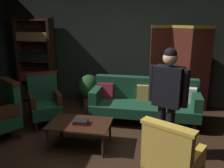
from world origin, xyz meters
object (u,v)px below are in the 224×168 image
velvet_couch (145,100)px  armchair_wing_right (3,112)px  potted_plant (89,89)px  standing_figure (168,95)px  bookshelf (36,59)px  book_black_cloth (81,121)px  armchair_gilt_accent (172,164)px  coffee_table (80,125)px  book_red_leather (81,123)px  folding_screen (180,68)px  armchair_wing_left (45,101)px

velvet_couch → armchair_wing_right: (-2.39, -1.18, 0.04)m
potted_plant → standing_figure: bearing=-46.7°
bookshelf → book_black_cloth: 2.71m
book_black_cloth → velvet_couch: bearing=52.4°
book_black_cloth → armchair_gilt_accent: bearing=-34.2°
coffee_table → book_red_leather: 0.08m
folding_screen → potted_plant: bearing=-172.8°
bookshelf → coffee_table: bearing=-48.5°
velvet_couch → book_red_leather: (-0.95, -1.24, -0.02)m
velvet_couch → coffee_table: velvet_couch is taller
armchair_wing_left → book_black_cloth: armchair_wing_left is taller
armchair_wing_right → potted_plant: 1.99m
book_black_cloth → standing_figure: bearing=-2.7°
armchair_gilt_accent → book_red_leather: size_ratio=4.29×
bookshelf → armchair_wing_right: bearing=-80.7°
velvet_couch → armchair_wing_right: size_ratio=2.04×
folding_screen → velvet_couch: bearing=-132.5°
bookshelf → velvet_couch: bearing=-15.3°
velvet_couch → book_black_cloth: (-0.95, -1.24, 0.02)m
potted_plant → book_red_leather: potted_plant is taller
book_red_leather → armchair_gilt_accent: bearing=-34.2°
armchair_wing_left → potted_plant: 1.20m
velvet_couch → armchair_wing_left: armchair_wing_left is taller
standing_figure → velvet_couch: bearing=106.6°
bookshelf → velvet_couch: bookshelf is taller
folding_screen → potted_plant: 2.09m
coffee_table → armchair_gilt_accent: bearing=-34.6°
armchair_wing_right → coffee_table: bearing=-1.1°
armchair_wing_right → book_red_leather: (1.43, -0.06, -0.05)m
armchair_gilt_accent → potted_plant: bearing=123.1°
coffee_table → armchair_wing_left: (-0.93, 0.67, 0.12)m
velvet_couch → standing_figure: size_ratio=1.25×
bookshelf → standing_figure: bookshelf is taller
armchair_wing_left → book_red_leather: armchair_wing_left is taller
coffee_table → book_black_cloth: 0.11m
velvet_couch → armchair_gilt_accent: (0.44, -2.19, 0.04)m
folding_screen → book_black_cloth: 2.64m
bookshelf → armchair_wing_right: size_ratio=1.97×
armchair_wing_left → book_red_leather: bearing=-36.1°
book_red_leather → standing_figure: bearing=-2.7°
coffee_table → armchair_wing_left: 1.15m
armchair_wing_right → book_black_cloth: (1.43, -0.06, -0.02)m
book_red_leather → bookshelf: bearing=131.4°
armchair_wing_right → standing_figure: (2.77, -0.12, 0.54)m
folding_screen → coffee_table: (-1.68, -1.96, -0.61)m
velvet_couch → armchair_wing_left: size_ratio=2.04×
armchair_wing_right → book_red_leather: 1.43m
bookshelf → book_red_leather: bearing=-48.6°
armchair_wing_right → book_black_cloth: armchair_wing_right is taller
armchair_wing_left → velvet_couch: bearing=15.7°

